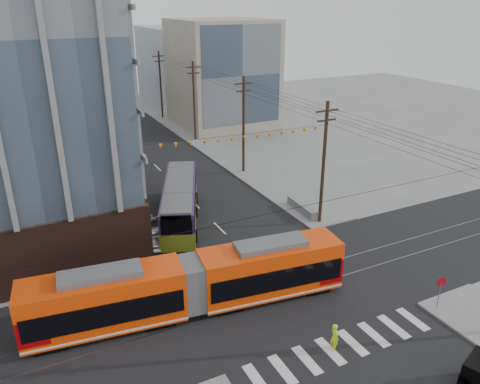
# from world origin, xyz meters

# --- Properties ---
(ground) EXTENTS (160.00, 160.00, 0.00)m
(ground) POSITION_xyz_m (0.00, 0.00, 0.00)
(ground) COLOR slate
(bg_bldg_ne_near) EXTENTS (14.00, 14.00, 16.00)m
(bg_bldg_ne_near) POSITION_xyz_m (16.00, 48.00, 8.00)
(bg_bldg_ne_near) COLOR gray
(bg_bldg_ne_near) RESTS_ON ground
(bg_bldg_nw_far) EXTENTS (16.00, 18.00, 20.00)m
(bg_bldg_nw_far) POSITION_xyz_m (-14.00, 72.00, 10.00)
(bg_bldg_nw_far) COLOR gray
(bg_bldg_nw_far) RESTS_ON ground
(bg_bldg_ne_far) EXTENTS (16.00, 16.00, 14.00)m
(bg_bldg_ne_far) POSITION_xyz_m (18.00, 68.00, 7.00)
(bg_bldg_ne_far) COLOR #8C99A5
(bg_bldg_ne_far) RESTS_ON ground
(utility_pole_far) EXTENTS (0.30, 0.30, 11.00)m
(utility_pole_far) POSITION_xyz_m (8.50, 56.00, 5.50)
(utility_pole_far) COLOR black
(utility_pole_far) RESTS_ON ground
(streetcar) EXTENTS (20.47, 5.34, 3.91)m
(streetcar) POSITION_xyz_m (-6.42, 4.10, 1.95)
(streetcar) COLOR #F73C06
(streetcar) RESTS_ON ground
(city_bus) EXTENTS (7.48, 13.02, 3.66)m
(city_bus) POSITION_xyz_m (-2.47, 17.13, 1.83)
(city_bus) COLOR #382050
(city_bus) RESTS_ON ground
(parked_car_silver) EXTENTS (2.04, 4.21, 1.33)m
(parked_car_silver) POSITION_xyz_m (-6.10, 13.65, 0.66)
(parked_car_silver) COLOR #A8ADB3
(parked_car_silver) RESTS_ON ground
(parked_car_white) EXTENTS (3.12, 4.64, 1.25)m
(parked_car_white) POSITION_xyz_m (-6.08, 18.08, 0.62)
(parked_car_white) COLOR #BDBDBD
(parked_car_white) RESTS_ON ground
(parked_car_grey) EXTENTS (2.46, 5.28, 1.46)m
(parked_car_grey) POSITION_xyz_m (-5.87, 22.31, 0.73)
(parked_car_grey) COLOR slate
(parked_car_grey) RESTS_ON ground
(pedestrian) EXTENTS (0.54, 0.72, 1.79)m
(pedestrian) POSITION_xyz_m (-0.57, -2.98, 0.89)
(pedestrian) COLOR #D6FE21
(pedestrian) RESTS_ON ground
(stop_sign) EXTENTS (0.84, 0.84, 2.23)m
(stop_sign) POSITION_xyz_m (7.80, -2.88, 1.12)
(stop_sign) COLOR #A90311
(stop_sign) RESTS_ON ground
(jersey_barrier) EXTENTS (1.26, 4.52, 0.89)m
(jersey_barrier) POSITION_xyz_m (8.30, 13.54, 0.45)
(jersey_barrier) COLOR #5A5B62
(jersey_barrier) RESTS_ON ground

